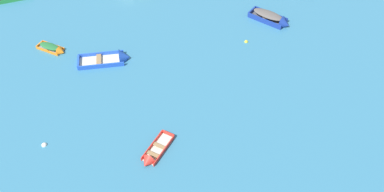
{
  "coord_description": "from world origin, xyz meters",
  "views": [
    {
      "loc": [
        2.46,
        0.6,
        23.4
      ],
      "look_at": [
        0.0,
        22.75,
        0.15
      ],
      "focal_mm": 39.27,
      "sensor_mm": 36.0,
      "label": 1
    }
  ],
  "objects_px": {
    "rowboat_orange_midfield_right": "(54,49)",
    "rowboat_red_back_row_right": "(152,157)",
    "rowboat_blue_far_back": "(116,59)",
    "mooring_buoy_near_foreground": "(44,145)",
    "rowboat_deep_blue_foreground_center": "(274,19)",
    "mooring_buoy_between_boats_right": "(246,42)"
  },
  "relations": [
    {
      "from": "rowboat_blue_far_back",
      "to": "rowboat_deep_blue_foreground_center",
      "type": "bearing_deg",
      "value": 27.36
    },
    {
      "from": "rowboat_orange_midfield_right",
      "to": "rowboat_blue_far_back",
      "type": "relative_size",
      "value": 0.62
    },
    {
      "from": "rowboat_deep_blue_foreground_center",
      "to": "mooring_buoy_between_boats_right",
      "type": "relative_size",
      "value": 12.36
    },
    {
      "from": "rowboat_red_back_row_right",
      "to": "rowboat_blue_far_back",
      "type": "bearing_deg",
      "value": 116.38
    },
    {
      "from": "rowboat_blue_far_back",
      "to": "mooring_buoy_near_foreground",
      "type": "relative_size",
      "value": 12.19
    },
    {
      "from": "rowboat_blue_far_back",
      "to": "rowboat_red_back_row_right",
      "type": "height_order",
      "value": "rowboat_blue_far_back"
    },
    {
      "from": "rowboat_orange_midfield_right",
      "to": "mooring_buoy_near_foreground",
      "type": "xyz_separation_m",
      "value": [
        2.68,
        -9.91,
        -0.2
      ]
    },
    {
      "from": "rowboat_deep_blue_foreground_center",
      "to": "mooring_buoy_near_foreground",
      "type": "xyz_separation_m",
      "value": [
        -16.15,
        -16.13,
        -0.36
      ]
    },
    {
      "from": "rowboat_deep_blue_foreground_center",
      "to": "rowboat_blue_far_back",
      "type": "height_order",
      "value": "rowboat_blue_far_back"
    },
    {
      "from": "rowboat_red_back_row_right",
      "to": "mooring_buoy_between_boats_right",
      "type": "bearing_deg",
      "value": 65.2
    },
    {
      "from": "mooring_buoy_near_foreground",
      "to": "mooring_buoy_between_boats_right",
      "type": "distance_m",
      "value": 18.86
    },
    {
      "from": "rowboat_orange_midfield_right",
      "to": "rowboat_red_back_row_right",
      "type": "bearing_deg",
      "value": -44.6
    },
    {
      "from": "rowboat_deep_blue_foreground_center",
      "to": "rowboat_orange_midfield_right",
      "type": "bearing_deg",
      "value": -161.71
    },
    {
      "from": "rowboat_orange_midfield_right",
      "to": "rowboat_deep_blue_foreground_center",
      "type": "relative_size",
      "value": 0.69
    },
    {
      "from": "rowboat_blue_far_back",
      "to": "mooring_buoy_between_boats_right",
      "type": "height_order",
      "value": "rowboat_blue_far_back"
    },
    {
      "from": "rowboat_red_back_row_right",
      "to": "mooring_buoy_near_foreground",
      "type": "xyz_separation_m",
      "value": [
        -7.61,
        0.24,
        -0.14
      ]
    },
    {
      "from": "mooring_buoy_between_boats_right",
      "to": "mooring_buoy_near_foreground",
      "type": "bearing_deg",
      "value": -136.64
    },
    {
      "from": "rowboat_deep_blue_foreground_center",
      "to": "rowboat_red_back_row_right",
      "type": "bearing_deg",
      "value": -117.54
    },
    {
      "from": "mooring_buoy_near_foreground",
      "to": "rowboat_orange_midfield_right",
      "type": "bearing_deg",
      "value": 105.14
    },
    {
      "from": "rowboat_orange_midfield_right",
      "to": "rowboat_blue_far_back",
      "type": "height_order",
      "value": "rowboat_blue_far_back"
    },
    {
      "from": "rowboat_blue_far_back",
      "to": "mooring_buoy_between_boats_right",
      "type": "relative_size",
      "value": 13.85
    },
    {
      "from": "rowboat_red_back_row_right",
      "to": "mooring_buoy_near_foreground",
      "type": "distance_m",
      "value": 7.62
    }
  ]
}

